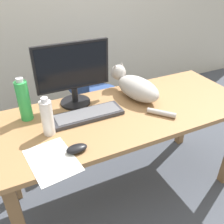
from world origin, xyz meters
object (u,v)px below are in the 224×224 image
Objects in this scene: monitor at (73,72)px; computer_mouse at (77,149)px; office_chair at (93,104)px; cat at (136,87)px; keyboard at (88,115)px; water_bottle at (24,100)px; spray_bottle at (47,118)px.

monitor reaches higher than computer_mouse.
cat reaches higher than office_chair.
office_chair is at bearing 64.57° from computer_mouse.
office_chair is 1.16m from computer_mouse.
keyboard is (0.01, -0.19, -0.21)m from monitor.
water_bottle is at bearing -170.78° from monitor.
keyboard is 4.00× the size of computer_mouse.
cat is 2.23× the size of water_bottle.
keyboard is at bearing -166.45° from cat.
monitor reaches higher than water_bottle.
water_bottle is (-0.17, 0.42, 0.11)m from computer_mouse.
monitor reaches higher than cat.
office_chair is 0.86m from keyboard.
water_bottle is at bearing 157.64° from keyboard.
water_bottle is (-0.65, -0.57, 0.49)m from office_chair.
water_bottle is 0.23m from spray_bottle.
computer_mouse is 0.48× the size of spray_bottle.
water_bottle is at bearing 176.51° from cat.
monitor is at bearing 47.33° from spray_bottle.
monitor reaches higher than office_chair.
keyboard is 0.39m from water_bottle.
cat reaches higher than computer_mouse.
monitor is at bearing 94.04° from keyboard.
monitor is 0.45m from cat.
cat reaches higher than keyboard.
keyboard is at bearing 59.27° from computer_mouse.
computer_mouse is (-0.17, -0.28, 0.00)m from keyboard.
spray_bottle is at bearing -132.67° from monitor.
computer_mouse is at bearing -120.73° from keyboard.
cat is at bearing 14.15° from spray_bottle.
computer_mouse is (-0.47, -0.99, 0.38)m from office_chair.
cat is (0.41, -0.10, -0.15)m from monitor.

